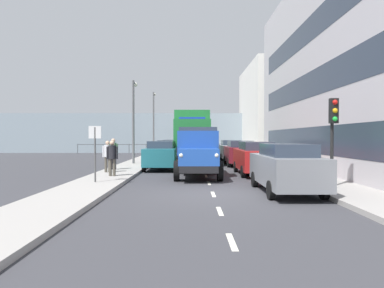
{
  "coord_description": "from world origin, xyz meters",
  "views": [
    {
      "loc": [
        0.76,
        11.91,
        1.94
      ],
      "look_at": [
        0.7,
        -8.86,
        1.55
      ],
      "focal_mm": 32.7,
      "sensor_mm": 36.0,
      "label": 1
    }
  ],
  "objects": [
    {
      "name": "road_centreline_markings",
      "position": [
        0.0,
        -9.27,
        0.0
      ],
      "size": [
        0.12,
        35.8,
        0.01
      ],
      "color": "silver",
      "rests_on": "ground_plane"
    },
    {
      "name": "pedestrian_near_railing",
      "position": [
        5.05,
        -6.05,
        1.1
      ],
      "size": [
        0.53,
        0.34,
        1.62
      ],
      "color": "#4C473D",
      "rests_on": "sidewalk_right"
    },
    {
      "name": "seawall_railing",
      "position": [
        -0.0,
        -28.82,
        0.92
      ],
      "size": [
        28.08,
        0.08,
        1.2
      ],
      "color": "#4C5156",
      "rests_on": "ground_plane"
    },
    {
      "name": "building_far_block",
      "position": [
        -9.63,
        -28.17,
        5.0
      ],
      "size": [
        7.93,
        12.95,
        10.01
      ],
      "color": "silver",
      "rests_on": "ground_plane"
    },
    {
      "name": "lamp_post_promenade",
      "position": [
        4.76,
        -12.5,
        3.62
      ],
      "size": [
        0.32,
        1.14,
        5.75
      ],
      "color": "#59595B",
      "rests_on": "sidewalk_right"
    },
    {
      "name": "car_navy_oppositeside_1",
      "position": [
        2.56,
        -15.43,
        0.9
      ],
      "size": [
        1.94,
        4.01,
        1.72
      ],
      "color": "navy",
      "rests_on": "ground_plane"
    },
    {
      "name": "car_maroon_kerbside_2",
      "position": [
        -2.56,
        -11.92,
        0.9
      ],
      "size": [
        1.91,
        4.01,
        1.72
      ],
      "color": "maroon",
      "rests_on": "ground_plane"
    },
    {
      "name": "car_grey_kerbside_near",
      "position": [
        -2.56,
        -0.3,
        0.9
      ],
      "size": [
        1.83,
        4.55,
        1.72
      ],
      "color": "slate",
      "rests_on": "ground_plane"
    },
    {
      "name": "sidewalk_right",
      "position": [
        4.59,
        -9.59,
        0.07
      ],
      "size": [
        2.16,
        39.67,
        0.15
      ],
      "primitive_type": "cube",
      "color": "#9E9993",
      "rests_on": "ground_plane"
    },
    {
      "name": "ground_plane",
      "position": [
        0.0,
        -9.59,
        0.0
      ],
      "size": [
        80.0,
        80.0,
        0.0
      ],
      "primitive_type": "plane",
      "color": "#38383D"
    },
    {
      "name": "lorry_cargo_green",
      "position": [
        0.68,
        -14.27,
        2.08
      ],
      "size": [
        2.58,
        8.2,
        3.87
      ],
      "color": "#1E7033",
      "rests_on": "ground_plane"
    },
    {
      "name": "street_sign",
      "position": [
        4.6,
        -2.07,
        1.68
      ],
      "size": [
        0.5,
        0.07,
        2.25
      ],
      "color": "#4C4C4C",
      "rests_on": "sidewalk_right"
    },
    {
      "name": "pedestrian_strolling",
      "position": [
        4.42,
        -4.28,
        1.11
      ],
      "size": [
        0.53,
        0.34,
        1.64
      ],
      "color": "#4C473D",
      "rests_on": "sidewalk_right"
    },
    {
      "name": "pedestrian_with_bag",
      "position": [
        5.11,
        -7.6,
        1.17
      ],
      "size": [
        0.53,
        0.34,
        1.73
      ],
      "color": "black",
      "rests_on": "sidewalk_right"
    },
    {
      "name": "car_red_kerbside_1",
      "position": [
        -2.56,
        -6.17,
        0.9
      ],
      "size": [
        1.81,
        4.45,
        1.72
      ],
      "color": "#B21E1E",
      "rests_on": "ground_plane"
    },
    {
      "name": "sidewalk_left",
      "position": [
        -4.59,
        -9.59,
        0.07
      ],
      "size": [
        2.16,
        39.67,
        0.15
      ],
      "primitive_type": "cube",
      "color": "#9E9993",
      "rests_on": "ground_plane"
    },
    {
      "name": "sea_horizon",
      "position": [
        0.0,
        -32.42,
        2.5
      ],
      "size": [
        80.0,
        0.8,
        5.0
      ],
      "primitive_type": "cube",
      "color": "#84939E",
      "rests_on": "ground_plane"
    },
    {
      "name": "truck_vintage_blue",
      "position": [
        0.43,
        -4.88,
        1.18
      ],
      "size": [
        2.17,
        5.64,
        2.43
      ],
      "color": "black",
      "rests_on": "ground_plane"
    },
    {
      "name": "car_black_oppositeside_2",
      "position": [
        2.56,
        -21.33,
        0.9
      ],
      "size": [
        1.86,
        4.68,
        1.72
      ],
      "color": "black",
      "rests_on": "ground_plane"
    },
    {
      "name": "car_teal_oppositeside_0",
      "position": [
        2.56,
        -9.06,
        0.9
      ],
      "size": [
        1.89,
        4.22,
        1.72
      ],
      "color": "#1E6670",
      "rests_on": "ground_plane"
    },
    {
      "name": "traffic_light_near",
      "position": [
        -4.39,
        -0.73,
        2.47
      ],
      "size": [
        0.28,
        0.41,
        3.2
      ],
      "color": "black",
      "rests_on": "sidewalk_left"
    },
    {
      "name": "car_silver_kerbside_3",
      "position": [
        -2.56,
        -17.45,
        0.89
      ],
      "size": [
        1.85,
        3.83,
        1.72
      ],
      "color": "#B7BABF",
      "rests_on": "ground_plane"
    },
    {
      "name": "lamp_post_far",
      "position": [
        4.64,
        -24.36,
        4.02
      ],
      "size": [
        0.32,
        1.14,
        6.5
      ],
      "color": "#59595B",
      "rests_on": "sidewalk_right"
    }
  ]
}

